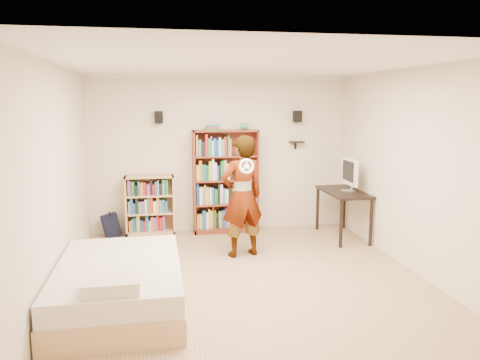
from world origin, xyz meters
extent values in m
cube|color=tan|center=(0.00, 0.00, 0.00)|extent=(4.50, 5.00, 0.01)
cube|color=beige|center=(0.00, 2.50, 1.35)|extent=(4.50, 0.02, 2.70)
cube|color=beige|center=(0.00, -2.50, 1.35)|extent=(4.50, 0.02, 2.70)
cube|color=beige|center=(-2.25, 0.00, 1.35)|extent=(0.02, 5.00, 2.70)
cube|color=beige|center=(2.25, 0.00, 1.35)|extent=(0.02, 5.00, 2.70)
cube|color=white|center=(0.00, 0.00, 2.70)|extent=(4.50, 5.00, 0.02)
cube|color=silver|center=(0.00, 2.47, 2.67)|extent=(4.50, 0.06, 0.06)
cube|color=silver|center=(0.00, -2.47, 2.67)|extent=(4.50, 0.06, 0.06)
cube|color=silver|center=(-2.22, 0.00, 2.67)|extent=(0.06, 5.00, 0.06)
cube|color=silver|center=(2.22, 0.00, 2.67)|extent=(0.06, 5.00, 0.06)
cube|color=black|center=(-1.05, 2.40, 2.00)|extent=(0.14, 0.12, 0.20)
cube|color=black|center=(1.35, 2.40, 2.00)|extent=(0.14, 0.12, 0.20)
cube|color=black|center=(1.35, 2.41, 1.55)|extent=(0.25, 0.16, 0.02)
imported|color=black|center=(0.11, 1.00, 0.89)|extent=(0.74, 0.58, 1.79)
torus|color=white|center=(0.11, 0.67, 1.38)|extent=(0.21, 0.08, 0.22)
camera|label=1|loc=(-1.10, -5.56, 2.25)|focal=35.00mm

